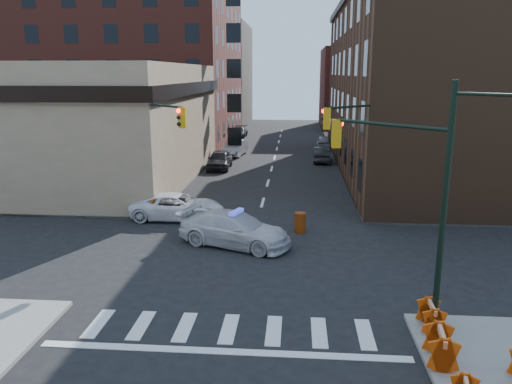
% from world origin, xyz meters
% --- Properties ---
extents(ground, '(140.00, 140.00, 0.00)m').
position_xyz_m(ground, '(0.00, 0.00, 0.00)').
color(ground, black).
rests_on(ground, ground).
extents(sidewalk_nw, '(34.00, 54.50, 0.15)m').
position_xyz_m(sidewalk_nw, '(-23.00, 32.75, 0.07)').
color(sidewalk_nw, gray).
rests_on(sidewalk_nw, ground).
extents(sidewalk_ne, '(34.00, 54.50, 0.15)m').
position_xyz_m(sidewalk_ne, '(23.00, 32.75, 0.07)').
color(sidewalk_ne, gray).
rests_on(sidewalk_ne, ground).
extents(bank_building, '(22.00, 22.00, 9.00)m').
position_xyz_m(bank_building, '(-17.00, 16.50, 4.50)').
color(bank_building, tan).
rests_on(bank_building, ground).
extents(apartment_block, '(25.00, 25.00, 24.00)m').
position_xyz_m(apartment_block, '(-18.50, 40.00, 12.00)').
color(apartment_block, maroon).
rests_on(apartment_block, ground).
extents(commercial_row_ne, '(14.00, 34.00, 14.00)m').
position_xyz_m(commercial_row_ne, '(13.00, 22.50, 7.00)').
color(commercial_row_ne, '#4A2F1D').
rests_on(commercial_row_ne, ground).
extents(filler_nw, '(20.00, 18.00, 16.00)m').
position_xyz_m(filler_nw, '(-16.00, 62.00, 8.00)').
color(filler_nw, '#50463B').
rests_on(filler_nw, ground).
extents(filler_ne, '(16.00, 16.00, 12.00)m').
position_xyz_m(filler_ne, '(14.00, 58.00, 6.00)').
color(filler_ne, maroon).
rests_on(filler_ne, ground).
extents(signal_pole_se, '(5.40, 5.27, 8.00)m').
position_xyz_m(signal_pole_se, '(6.04, -5.52, 4.61)').
color(signal_pole_se, black).
rests_on(signal_pole_se, sidewalk_se).
extents(signal_pole_nw, '(3.58, 3.67, 8.00)m').
position_xyz_m(signal_pole_nw, '(-5.85, 5.34, 4.34)').
color(signal_pole_nw, black).
rests_on(signal_pole_nw, sidewalk_nw).
extents(signal_pole_ne, '(3.67, 3.58, 8.00)m').
position_xyz_m(signal_pole_ne, '(5.84, 5.35, 4.34)').
color(signal_pole_ne, black).
rests_on(signal_pole_ne, sidewalk_ne).
extents(tree_ne_near, '(3.00, 3.00, 4.85)m').
position_xyz_m(tree_ne_near, '(7.50, 26.00, 3.49)').
color(tree_ne_near, black).
rests_on(tree_ne_near, sidewalk_ne).
extents(tree_ne_far, '(3.00, 3.00, 4.85)m').
position_xyz_m(tree_ne_far, '(7.50, 34.00, 3.49)').
color(tree_ne_far, black).
rests_on(tree_ne_far, sidewalk_ne).
extents(police_car, '(6.16, 4.17, 1.66)m').
position_xyz_m(police_car, '(-0.81, 1.52, 0.83)').
color(police_car, silver).
rests_on(police_car, ground).
extents(pickup, '(5.42, 2.51, 1.50)m').
position_xyz_m(pickup, '(-4.71, 5.80, 0.75)').
color(pickup, white).
rests_on(pickup, ground).
extents(parked_car_wnear, '(1.98, 4.81, 1.63)m').
position_xyz_m(parked_car_wnear, '(-4.64, 21.65, 0.82)').
color(parked_car_wnear, black).
rests_on(parked_car_wnear, ground).
extents(parked_car_wfar, '(2.28, 5.05, 1.61)m').
position_xyz_m(parked_car_wfar, '(-4.14, 29.00, 0.80)').
color(parked_car_wfar, '#93959B').
rests_on(parked_car_wfar, ground).
extents(parked_car_wdeep, '(2.15, 4.97, 1.43)m').
position_xyz_m(parked_car_wdeep, '(-5.50, 44.08, 0.71)').
color(parked_car_wdeep, black).
rests_on(parked_car_wdeep, ground).
extents(parked_car_enear, '(1.78, 4.43, 1.43)m').
position_xyz_m(parked_car_enear, '(4.65, 25.90, 0.72)').
color(parked_car_enear, black).
rests_on(parked_car_enear, ground).
extents(parked_car_efar, '(1.76, 4.08, 1.37)m').
position_xyz_m(parked_car_efar, '(5.30, 35.61, 0.69)').
color(parked_car_efar, gray).
rests_on(parked_car_efar, ground).
extents(pedestrian_a, '(0.78, 0.62, 1.85)m').
position_xyz_m(pedestrian_a, '(-9.93, 8.95, 1.08)').
color(pedestrian_a, black).
rests_on(pedestrian_a, sidewalk_nw).
extents(pedestrian_b, '(0.91, 0.72, 1.85)m').
position_xyz_m(pedestrian_b, '(-10.21, 8.53, 1.08)').
color(pedestrian_b, black).
rests_on(pedestrian_b, sidewalk_nw).
extents(pedestrian_c, '(1.21, 1.13, 2.00)m').
position_xyz_m(pedestrian_c, '(-9.88, 6.00, 1.15)').
color(pedestrian_c, '#1E222D').
rests_on(pedestrian_c, sidewalk_nw).
extents(barrel_road, '(0.61, 0.61, 1.08)m').
position_xyz_m(barrel_road, '(2.42, 3.86, 0.54)').
color(barrel_road, red).
rests_on(barrel_road, ground).
extents(barrel_bank, '(0.52, 0.52, 0.92)m').
position_xyz_m(barrel_bank, '(-4.44, 6.33, 0.46)').
color(barrel_bank, '#EA3F0B').
rests_on(barrel_bank, ground).
extents(barricade_se_a, '(0.62, 1.19, 0.88)m').
position_xyz_m(barricade_se_a, '(6.64, -6.50, 0.59)').
color(barricade_se_a, '#C25F09').
rests_on(barricade_se_a, sidewalk_se).
extents(barricade_se_c, '(0.82, 1.40, 1.00)m').
position_xyz_m(barricade_se_c, '(6.40, -8.50, 0.65)').
color(barricade_se_c, '#CD5D09').
rests_on(barricade_se_c, sidewalk_se).
extents(barricade_nw_a, '(1.42, 0.90, 0.99)m').
position_xyz_m(barricade_nw_a, '(-6.50, 5.70, 0.65)').
color(barricade_nw_a, '#E23F0A').
rests_on(barricade_nw_a, sidewalk_nw).
extents(barricade_nw_b, '(1.45, 0.89, 1.02)m').
position_xyz_m(barricade_nw_b, '(-11.70, 6.51, 0.66)').
color(barricade_nw_b, red).
rests_on(barricade_nw_b, sidewalk_nw).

